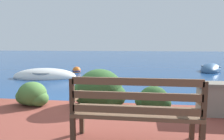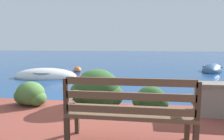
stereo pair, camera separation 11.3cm
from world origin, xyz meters
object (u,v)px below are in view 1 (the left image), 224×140
object	(u,v)px
rowboat_mid	(211,70)
mooring_buoy	(77,71)
rowboat_nearest	(45,76)
park_bench	(135,109)

from	to	relation	value
rowboat_mid	mooring_buoy	bearing A→B (deg)	123.70
rowboat_nearest	park_bench	bearing A→B (deg)	118.01
rowboat_nearest	rowboat_mid	xyz separation A→B (m)	(8.45, 3.40, -0.00)
park_bench	rowboat_mid	xyz separation A→B (m)	(4.27, 9.51, -0.64)
park_bench	rowboat_nearest	distance (m)	7.42
rowboat_nearest	rowboat_mid	bearing A→B (deg)	-164.39
rowboat_nearest	rowboat_mid	world-z (taller)	rowboat_nearest
park_bench	mooring_buoy	bearing A→B (deg)	113.58
rowboat_mid	mooring_buoy	xyz separation A→B (m)	(-7.55, -1.39, 0.01)
mooring_buoy	rowboat_nearest	bearing A→B (deg)	-113.91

